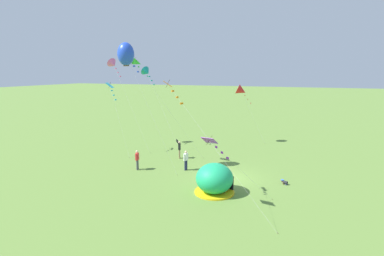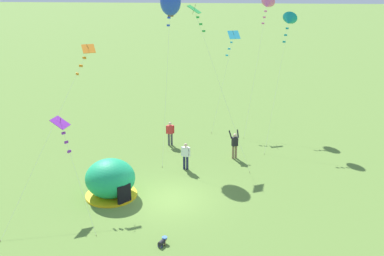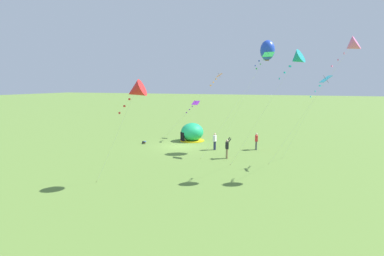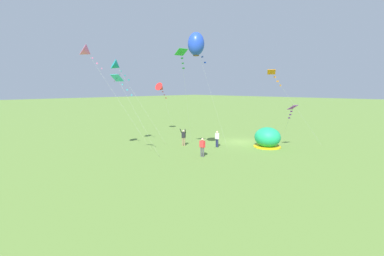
{
  "view_description": "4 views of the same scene",
  "coord_description": "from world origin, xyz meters",
  "px_view_note": "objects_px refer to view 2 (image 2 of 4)",
  "views": [
    {
      "loc": [
        -22.27,
        -5.71,
        8.37
      ],
      "look_at": [
        -0.66,
        2.87,
        3.97
      ],
      "focal_mm": 28.0,
      "sensor_mm": 36.0,
      "label": 1
    },
    {
      "loc": [
        2.84,
        -21.42,
        11.71
      ],
      "look_at": [
        1.02,
        2.04,
        3.39
      ],
      "focal_mm": 42.0,
      "sensor_mm": 36.0,
      "label": 2
    },
    {
      "loc": [
        29.09,
        11.69,
        6.65
      ],
      "look_at": [
        0.98,
        1.65,
        2.19
      ],
      "focal_mm": 28.0,
      "sensor_mm": 36.0,
      "label": 3
    },
    {
      "loc": [
        -15.99,
        24.67,
        6.16
      ],
      "look_at": [
        2.18,
        5.93,
        2.08
      ],
      "focal_mm": 24.0,
      "sensor_mm": 36.0,
      "label": 4
    }
  ],
  "objects_px": {
    "person_with_toddler": "(235,144)",
    "kite_teal": "(289,21)",
    "kite_green": "(196,14)",
    "kite_blue": "(170,1)",
    "kite_pink": "(267,4)",
    "kite_cyan": "(233,39)",
    "person_near_tent": "(170,132)",
    "kite_purple": "(62,128)",
    "person_far_back": "(186,155)",
    "kite_orange": "(85,57)",
    "toddler_crawling": "(163,242)",
    "popup_tent": "(110,179)"
  },
  "relations": [
    {
      "from": "person_with_toddler",
      "to": "kite_teal",
      "type": "xyz_separation_m",
      "value": [
        3.66,
        5.52,
        7.3
      ]
    },
    {
      "from": "kite_green",
      "to": "kite_teal",
      "type": "relative_size",
      "value": 1.08
    },
    {
      "from": "kite_blue",
      "to": "kite_pink",
      "type": "height_order",
      "value": "kite_blue"
    },
    {
      "from": "kite_teal",
      "to": "kite_cyan",
      "type": "bearing_deg",
      "value": 152.61
    },
    {
      "from": "person_near_tent",
      "to": "kite_purple",
      "type": "bearing_deg",
      "value": -118.78
    },
    {
      "from": "person_with_toddler",
      "to": "kite_purple",
      "type": "height_order",
      "value": "kite_purple"
    },
    {
      "from": "person_with_toddler",
      "to": "kite_teal",
      "type": "distance_m",
      "value": 9.85
    },
    {
      "from": "kite_cyan",
      "to": "kite_pink",
      "type": "xyz_separation_m",
      "value": [
        2.6,
        1.45,
        2.46
      ]
    },
    {
      "from": "person_far_back",
      "to": "person_near_tent",
      "type": "xyz_separation_m",
      "value": [
        -1.45,
        3.94,
        0.0
      ]
    },
    {
      "from": "kite_cyan",
      "to": "kite_orange",
      "type": "height_order",
      "value": "kite_orange"
    },
    {
      "from": "person_near_tent",
      "to": "kite_pink",
      "type": "height_order",
      "value": "kite_pink"
    },
    {
      "from": "person_with_toddler",
      "to": "kite_blue",
      "type": "relative_size",
      "value": 0.18
    },
    {
      "from": "kite_cyan",
      "to": "kite_orange",
      "type": "distance_m",
      "value": 13.62
    },
    {
      "from": "toddler_crawling",
      "to": "kite_orange",
      "type": "relative_size",
      "value": 0.07
    },
    {
      "from": "person_far_back",
      "to": "person_near_tent",
      "type": "relative_size",
      "value": 1.0
    },
    {
      "from": "person_far_back",
      "to": "kite_pink",
      "type": "xyz_separation_m",
      "value": [
        5.38,
        10.95,
        8.2
      ]
    },
    {
      "from": "person_with_toddler",
      "to": "person_far_back",
      "type": "bearing_deg",
      "value": -146.95
    },
    {
      "from": "kite_green",
      "to": "kite_purple",
      "type": "distance_m",
      "value": 12.04
    },
    {
      "from": "person_with_toddler",
      "to": "kite_blue",
      "type": "height_order",
      "value": "kite_blue"
    },
    {
      "from": "person_near_tent",
      "to": "kite_orange",
      "type": "bearing_deg",
      "value": -126.75
    },
    {
      "from": "kite_cyan",
      "to": "kite_blue",
      "type": "xyz_separation_m",
      "value": [
        -4.17,
        -4.78,
        3.06
      ]
    },
    {
      "from": "kite_purple",
      "to": "kite_blue",
      "type": "relative_size",
      "value": 0.43
    },
    {
      "from": "popup_tent",
      "to": "kite_blue",
      "type": "bearing_deg",
      "value": 74.34
    },
    {
      "from": "toddler_crawling",
      "to": "person_near_tent",
      "type": "height_order",
      "value": "person_near_tent"
    },
    {
      "from": "popup_tent",
      "to": "kite_teal",
      "type": "relative_size",
      "value": 0.31
    },
    {
      "from": "kite_cyan",
      "to": "kite_teal",
      "type": "relative_size",
      "value": 0.82
    },
    {
      "from": "kite_pink",
      "to": "kite_cyan",
      "type": "bearing_deg",
      "value": -150.89
    },
    {
      "from": "popup_tent",
      "to": "kite_orange",
      "type": "distance_m",
      "value": 6.84
    },
    {
      "from": "kite_pink",
      "to": "kite_purple",
      "type": "bearing_deg",
      "value": -126.7
    },
    {
      "from": "person_far_back",
      "to": "popup_tent",
      "type": "bearing_deg",
      "value": -135.02
    },
    {
      "from": "popup_tent",
      "to": "kite_pink",
      "type": "xyz_separation_m",
      "value": [
        9.14,
        14.7,
        8.17
      ]
    },
    {
      "from": "kite_pink",
      "to": "kite_green",
      "type": "bearing_deg",
      "value": -129.61
    },
    {
      "from": "kite_green",
      "to": "kite_pink",
      "type": "height_order",
      "value": "kite_pink"
    },
    {
      "from": "kite_orange",
      "to": "popup_tent",
      "type": "bearing_deg",
      "value": -55.34
    },
    {
      "from": "popup_tent",
      "to": "kite_orange",
      "type": "height_order",
      "value": "kite_orange"
    },
    {
      "from": "kite_blue",
      "to": "person_near_tent",
      "type": "bearing_deg",
      "value": -95.03
    },
    {
      "from": "kite_purple",
      "to": "kite_teal",
      "type": "distance_m",
      "value": 17.78
    },
    {
      "from": "kite_blue",
      "to": "toddler_crawling",
      "type": "bearing_deg",
      "value": -85.22
    },
    {
      "from": "person_near_tent",
      "to": "kite_teal",
      "type": "xyz_separation_m",
      "value": [
        8.13,
        3.55,
        7.33
      ]
    },
    {
      "from": "kite_orange",
      "to": "kite_pink",
      "type": "bearing_deg",
      "value": 48.75
    },
    {
      "from": "kite_cyan",
      "to": "kite_blue",
      "type": "relative_size",
      "value": 0.68
    },
    {
      "from": "person_far_back",
      "to": "kite_teal",
      "type": "relative_size",
      "value": 0.19
    },
    {
      "from": "toddler_crawling",
      "to": "person_far_back",
      "type": "xyz_separation_m",
      "value": [
        0.3,
        8.18,
        0.79
      ]
    },
    {
      "from": "kite_purple",
      "to": "kite_pink",
      "type": "distance_m",
      "value": 19.66
    },
    {
      "from": "kite_teal",
      "to": "kite_green",
      "type": "bearing_deg",
      "value": -157.11
    },
    {
      "from": "kite_blue",
      "to": "kite_cyan",
      "type": "bearing_deg",
      "value": 48.92
    },
    {
      "from": "toddler_crawling",
      "to": "kite_pink",
      "type": "relative_size",
      "value": 0.06
    },
    {
      "from": "person_near_tent",
      "to": "kite_cyan",
      "type": "distance_m",
      "value": 9.05
    },
    {
      "from": "kite_orange",
      "to": "person_far_back",
      "type": "bearing_deg",
      "value": 14.14
    },
    {
      "from": "person_far_back",
      "to": "kite_cyan",
      "type": "relative_size",
      "value": 0.24
    }
  ]
}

